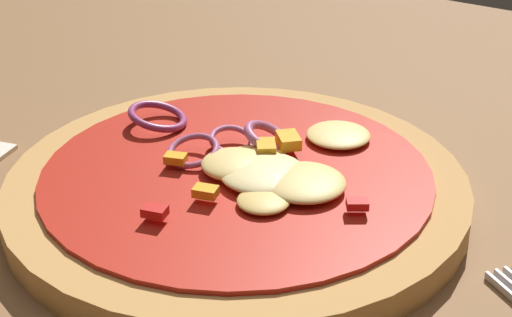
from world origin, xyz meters
TOP-DOWN VIEW (x-y plane):
  - dining_table at (0.00, 0.00)m, footprint 1.41×0.91m
  - pizza at (-0.05, -0.02)m, footprint 0.27×0.27m

SIDE VIEW (x-z plane):
  - dining_table at x=0.00m, z-range 0.00..0.03m
  - pizza at x=-0.05m, z-range 0.02..0.06m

